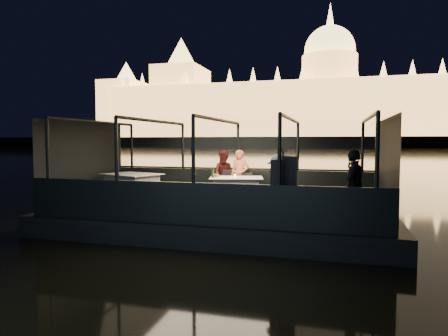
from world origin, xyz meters
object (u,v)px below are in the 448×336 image
(dining_table_central, at_px, (236,191))
(dining_table_aft, at_px, (132,189))
(chair_port_right, at_px, (245,187))
(passenger_dark, at_px, (354,185))
(chair_port_left, at_px, (228,186))
(passenger_stripe, at_px, (280,185))
(coat_stand, at_px, (283,184))
(person_man_maroon, at_px, (225,175))
(wine_bottle, at_px, (212,172))
(person_woman_coral, at_px, (240,176))

(dining_table_central, height_order, dining_table_aft, dining_table_aft)
(chair_port_right, bearing_deg, dining_table_aft, -155.49)
(passenger_dark, bearing_deg, chair_port_left, -108.87)
(chair_port_left, relative_size, passenger_stripe, 0.60)
(dining_table_aft, height_order, passenger_stripe, passenger_stripe)
(chair_port_left, distance_m, coat_stand, 3.77)
(dining_table_central, height_order, chair_port_right, chair_port_right)
(dining_table_central, bearing_deg, person_man_maroon, 126.31)
(wine_bottle, bearing_deg, passenger_dark, -26.08)
(chair_port_left, bearing_deg, wine_bottle, -111.96)
(person_man_maroon, bearing_deg, passenger_stripe, -64.92)
(chair_port_left, distance_m, passenger_dark, 4.30)
(dining_table_central, height_order, passenger_stripe, passenger_stripe)
(chair_port_right, xyz_separation_m, wine_bottle, (-0.74, -0.77, 0.47))
(passenger_stripe, bearing_deg, chair_port_left, 36.22)
(chair_port_left, distance_m, wine_bottle, 0.98)
(passenger_stripe, bearing_deg, person_man_maroon, 36.54)
(coat_stand, distance_m, wine_bottle, 3.22)
(dining_table_aft, xyz_separation_m, wine_bottle, (2.42, 0.04, 0.53))
(chair_port_left, distance_m, person_woman_coral, 0.47)
(person_man_maroon, height_order, passenger_dark, passenger_dark)
(chair_port_right, distance_m, person_woman_coral, 0.45)
(chair_port_left, bearing_deg, chair_port_right, -13.98)
(dining_table_central, relative_size, passenger_stripe, 0.96)
(chair_port_left, relative_size, chair_port_right, 1.09)
(passenger_stripe, bearing_deg, dining_table_central, 35.62)
(passenger_stripe, relative_size, wine_bottle, 5.18)
(dining_table_aft, height_order, passenger_dark, passenger_dark)
(coat_stand, bearing_deg, dining_table_aft, 153.67)
(chair_port_left, height_order, coat_stand, coat_stand)
(passenger_stripe, bearing_deg, person_woman_coral, 30.30)
(chair_port_right, relative_size, coat_stand, 0.52)
(dining_table_central, relative_size, dining_table_aft, 0.93)
(passenger_dark, bearing_deg, dining_table_central, -105.90)
(dining_table_central, height_order, wine_bottle, wine_bottle)
(person_man_maroon, height_order, wine_bottle, person_man_maroon)
(coat_stand, height_order, passenger_stripe, coat_stand)
(person_man_maroon, distance_m, wine_bottle, 1.04)
(coat_stand, height_order, passenger_dark, coat_stand)
(passenger_dark, height_order, wine_bottle, passenger_dark)
(chair_port_left, height_order, passenger_dark, passenger_dark)
(dining_table_central, xyz_separation_m, person_woman_coral, (-0.07, 0.72, 0.36))
(chair_port_left, xyz_separation_m, person_man_maroon, (-0.15, 0.19, 0.30))
(passenger_dark, bearing_deg, dining_table_aft, -87.42)
(dining_table_aft, bearing_deg, chair_port_left, 18.28)
(person_woman_coral, bearing_deg, passenger_dark, -44.15)
(dining_table_central, relative_size, passenger_dark, 0.91)
(dining_table_aft, xyz_separation_m, chair_port_left, (2.64, 0.87, 0.06))
(dining_table_central, relative_size, person_woman_coral, 0.96)
(dining_table_aft, xyz_separation_m, person_woman_coral, (2.95, 1.06, 0.36))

